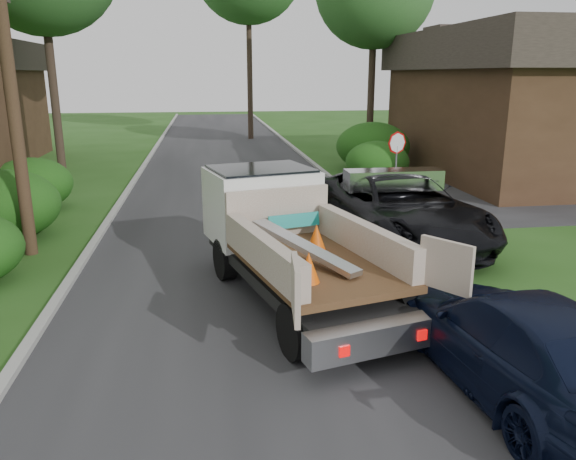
# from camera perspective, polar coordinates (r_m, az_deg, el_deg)

# --- Properties ---
(ground) EXTENTS (120.00, 120.00, 0.00)m
(ground) POSITION_cam_1_polar(r_m,az_deg,el_deg) (10.08, -1.17, -9.72)
(ground) COLOR #234D16
(ground) RESTS_ON ground
(road) EXTENTS (8.00, 90.00, 0.02)m
(road) POSITION_cam_1_polar(r_m,az_deg,el_deg) (19.56, -4.85, 2.79)
(road) COLOR #28282B
(road) RESTS_ON ground
(side_street) EXTENTS (16.00, 7.00, 0.02)m
(side_street) POSITION_cam_1_polar(r_m,az_deg,el_deg) (22.72, 27.18, 2.91)
(side_street) COLOR #28282B
(side_street) RESTS_ON ground
(curb_left) EXTENTS (0.20, 90.00, 0.12)m
(curb_left) POSITION_cam_1_polar(r_m,az_deg,el_deg) (19.74, -16.83, 2.46)
(curb_left) COLOR #9E9E99
(curb_left) RESTS_ON ground
(curb_right) EXTENTS (0.20, 90.00, 0.12)m
(curb_right) POSITION_cam_1_polar(r_m,az_deg,el_deg) (20.20, 6.85, 3.30)
(curb_right) COLOR #9E9E99
(curb_right) RESTS_ON ground
(stop_sign) EXTENTS (0.71, 0.32, 2.48)m
(stop_sign) POSITION_cam_1_polar(r_m,az_deg,el_deg) (19.29, 10.97, 7.74)
(stop_sign) COLOR slate
(stop_sign) RESTS_ON ground
(utility_pole) EXTENTS (2.42, 1.25, 10.00)m
(utility_pole) POSITION_cam_1_polar(r_m,az_deg,el_deg) (14.72, -26.86, 17.35)
(utility_pole) COLOR #382619
(utility_pole) RESTS_ON ground
(house_right) EXTENTS (9.72, 12.96, 6.20)m
(house_right) POSITION_cam_1_polar(r_m,az_deg,el_deg) (27.05, 23.67, 11.85)
(house_right) COLOR #3B2618
(house_right) RESTS_ON ground
(hedge_left_b) EXTENTS (2.86, 2.86, 1.87)m
(hedge_left_b) POSITION_cam_1_polar(r_m,az_deg,el_deg) (16.79, -26.84, 2.28)
(hedge_left_b) COLOR #104610
(hedge_left_b) RESTS_ON ground
(hedge_left_c) EXTENTS (2.60, 2.60, 1.70)m
(hedge_left_c) POSITION_cam_1_polar(r_m,az_deg,el_deg) (20.17, -24.62, 4.27)
(hedge_left_c) COLOR #104610
(hedge_left_c) RESTS_ON ground
(hedge_right_a) EXTENTS (2.60, 2.60, 1.70)m
(hedge_right_a) POSITION_cam_1_polar(r_m,az_deg,el_deg) (23.36, 9.06, 6.85)
(hedge_right_a) COLOR #104610
(hedge_right_a) RESTS_ON ground
(hedge_right_b) EXTENTS (3.38, 3.38, 2.21)m
(hedge_right_b) POSITION_cam_1_polar(r_m,az_deg,el_deg) (26.37, 8.62, 8.40)
(hedge_right_b) COLOR #104610
(hedge_right_b) RESTS_ON ground
(flatbed_truck) EXTENTS (4.00, 6.60, 2.34)m
(flatbed_truck) POSITION_cam_1_polar(r_m,az_deg,el_deg) (11.49, -0.76, 0.25)
(flatbed_truck) COLOR black
(flatbed_truck) RESTS_ON ground
(black_pickup) EXTENTS (3.86, 6.88, 1.82)m
(black_pickup) POSITION_cam_1_polar(r_m,az_deg,el_deg) (15.02, 11.06, 2.19)
(black_pickup) COLOR black
(black_pickup) RESTS_ON ground
(navy_suv) EXTENTS (2.41, 5.08, 1.43)m
(navy_suv) POSITION_cam_1_polar(r_m,az_deg,el_deg) (8.57, 22.43, -10.45)
(navy_suv) COLOR black
(navy_suv) RESTS_ON ground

